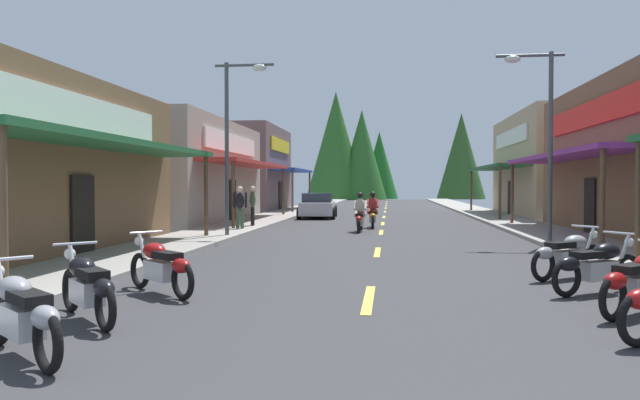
{
  "coord_description": "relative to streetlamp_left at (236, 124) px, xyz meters",
  "views": [
    {
      "loc": [
        0.34,
        -0.72,
        1.85
      ],
      "look_at": [
        -2.22,
        20.76,
        1.3
      ],
      "focal_mm": 33.08,
      "sensor_mm": 36.0,
      "label": 1
    }
  ],
  "objects": [
    {
      "name": "rider_cruising_trailing",
      "position": [
        4.58,
        5.55,
        -3.32
      ],
      "size": [
        0.6,
        2.14,
        1.57
      ],
      "rotation": [
        0.0,
        0.0,
        1.62
      ],
      "color": "black",
      "rests_on": "ground"
    },
    {
      "name": "motorcycle_parked_right_3",
      "position": [
        8.81,
        -7.88,
        -3.48
      ],
      "size": [
        1.77,
        1.37,
        1.04
      ],
      "rotation": [
        0.0,
        0.0,
        0.65
      ],
      "color": "black",
      "rests_on": "ground"
    },
    {
      "name": "motorcycle_parked_left_2",
      "position": [
        1.47,
        -10.4,
        -3.48
      ],
      "size": [
        1.7,
        1.46,
        1.04
      ],
      "rotation": [
        0.0,
        0.0,
        2.44
      ],
      "color": "black",
      "rests_on": "ground"
    },
    {
      "name": "streetlamp_right",
      "position": [
        9.96,
        -0.88,
        -0.06
      ],
      "size": [
        2.07,
        0.3,
        5.99
      ],
      "color": "#474C51",
      "rests_on": "ground"
    },
    {
      "name": "storefront_left_middle",
      "position": [
        -6.27,
        8.79,
        -1.45
      ],
      "size": [
        9.32,
        12.92,
        5.03
      ],
      "color": "gray",
      "rests_on": "ground"
    },
    {
      "name": "streetlamp_left",
      "position": [
        0.0,
        0.0,
        0.0
      ],
      "size": [
        2.07,
        0.3,
        6.09
      ],
      "color": "#474C51",
      "rests_on": "ground"
    },
    {
      "name": "rider_cruising_lead",
      "position": [
        4.15,
        3.33,
        -3.32
      ],
      "size": [
        0.6,
        2.14,
        1.57
      ],
      "rotation": [
        0.0,
        0.0,
        1.55
      ],
      "color": "black",
      "rests_on": "ground"
    },
    {
      "name": "motorcycle_parked_left_0",
      "position": [
        1.43,
        -14.14,
        -3.48
      ],
      "size": [
        1.74,
        1.41,
        1.04
      ],
      "rotation": [
        0.0,
        0.0,
        2.47
      ],
      "color": "black",
      "rests_on": "ground"
    },
    {
      "name": "motorcycle_parked_right_2",
      "position": [
        8.82,
        -9.49,
        -3.48
      ],
      "size": [
        1.86,
        1.24,
        1.04
      ],
      "rotation": [
        0.0,
        0.0,
        0.57
      ],
      "color": "black",
      "rests_on": "ground"
    },
    {
      "name": "pedestrian_by_shop",
      "position": [
        -0.51,
        4.68,
        -2.91
      ],
      "size": [
        0.37,
        0.54,
        1.81
      ],
      "rotation": [
        0.0,
        0.0,
        3.5
      ],
      "color": "black",
      "rests_on": "ground"
    },
    {
      "name": "treeline_backdrop",
      "position": [
        2.65,
        58.0,
        2.02
      ],
      "size": [
        23.51,
        11.61,
        13.92
      ],
      "color": "#2B6223",
      "rests_on": "ground"
    },
    {
      "name": "parked_car_curbside",
      "position": [
        1.29,
        12.86,
        -3.29
      ],
      "size": [
        2.26,
        4.4,
        1.4
      ],
      "rotation": [
        0.0,
        0.0,
        1.63
      ],
      "color": "silver",
      "rests_on": "ground"
    },
    {
      "name": "sidewalk_right",
      "position": [
        11.19,
        10.75,
        -3.91
      ],
      "size": [
        2.64,
        89.94,
        0.12
      ],
      "primitive_type": "cube",
      "color": "#9E9991",
      "rests_on": "ground"
    },
    {
      "name": "motorcycle_parked_right_1",
      "position": [
        8.86,
        -11.12,
        -3.48
      ],
      "size": [
        1.66,
        1.5,
        1.04
      ],
      "rotation": [
        0.0,
        0.0,
        0.73
      ],
      "color": "black",
      "rests_on": "ground"
    },
    {
      "name": "sidewalk_left",
      "position": [
        -1.23,
        10.75,
        -3.91
      ],
      "size": [
        2.64,
        89.94,
        0.12
      ],
      "primitive_type": "cube",
      "color": "#9E9991",
      "rests_on": "ground"
    },
    {
      "name": "centerline_dashes",
      "position": [
        4.98,
        14.5,
        -3.97
      ],
      "size": [
        0.16,
        64.45,
        0.01
      ],
      "color": "#E0C64C",
      "rests_on": "ground"
    },
    {
      "name": "pedestrian_browsing",
      "position": [
        -0.61,
        2.9,
        -2.91
      ],
      "size": [
        0.57,
        0.31,
        1.81
      ],
      "rotation": [
        0.0,
        0.0,
        1.71
      ],
      "color": "#3F593F",
      "rests_on": "ground"
    },
    {
      "name": "motorcycle_parked_left_1",
      "position": [
        1.26,
        -12.44,
        -3.48
      ],
      "size": [
        1.59,
        1.58,
        1.04
      ],
      "rotation": [
        0.0,
        0.0,
        2.36
      ],
      "color": "black",
      "rests_on": "ground"
    },
    {
      "name": "ground",
      "position": [
        4.98,
        10.75,
        -4.02
      ],
      "size": [
        9.79,
        89.94,
        0.1
      ],
      "primitive_type": "cube",
      "color": "#38383A"
    },
    {
      "name": "pedestrian_waiting",
      "position": [
        -1.16,
        4.81,
        -2.93
      ],
      "size": [
        0.37,
        0.54,
        1.78
      ],
      "rotation": [
        0.0,
        0.0,
        3.49
      ],
      "color": "#726659",
      "rests_on": "ground"
    },
    {
      "name": "storefront_right_far",
      "position": [
        15.64,
        16.41,
        -0.96
      ],
      "size": [
        8.12,
        12.34,
        6.01
      ],
      "color": "tan",
      "rests_on": "ground"
    },
    {
      "name": "storefront_left_far",
      "position": [
        -6.3,
        21.75,
        -0.98
      ],
      "size": [
        9.37,
        9.56,
        5.99
      ],
      "color": "brown",
      "rests_on": "ground"
    }
  ]
}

